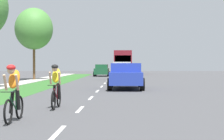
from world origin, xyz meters
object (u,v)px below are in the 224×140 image
object	(u,v)px
cyclist_trailing	(56,86)
suv_silver	(122,70)
street_tree_far	(34,29)
bus_maroon	(123,61)
cyclist_lead	(14,92)
pickup_blue	(126,76)
sedan_dark_green	(102,70)

from	to	relation	value
cyclist_trailing	suv_silver	world-z (taller)	suv_silver
street_tree_far	bus_maroon	bearing A→B (deg)	66.75
cyclist_trailing	bus_maroon	world-z (taller)	bus_maroon
cyclist_lead	pickup_blue	world-z (taller)	pickup_blue
cyclist_lead	cyclist_trailing	bearing A→B (deg)	78.72
cyclist_lead	pickup_blue	distance (m)	13.63
sedan_dark_green	cyclist_lead	bearing A→B (deg)	-90.31
suv_silver	street_tree_far	size ratio (longest dim) A/B	0.66
cyclist_lead	bus_maroon	bearing A→B (deg)	86.39
sedan_dark_green	bus_maroon	bearing A→B (deg)	73.17
pickup_blue	street_tree_far	bearing A→B (deg)	125.15
sedan_dark_green	street_tree_far	distance (m)	13.58
street_tree_far	sedan_dark_green	bearing A→B (deg)	62.05
suv_silver	sedan_dark_green	xyz separation A→B (m)	(-2.66, 11.19, -0.18)
suv_silver	street_tree_far	xyz separation A→B (m)	(-8.70, -0.19, 4.11)
suv_silver	street_tree_far	distance (m)	9.62
pickup_blue	sedan_dark_green	size ratio (longest dim) A/B	1.19
cyclist_lead	bus_maroon	xyz separation A→B (m)	(2.93, 46.45, 1.17)
cyclist_trailing	street_tree_far	distance (m)	24.25
sedan_dark_green	bus_maroon	distance (m)	9.52
sedan_dark_green	street_tree_far	world-z (taller)	street_tree_far
pickup_blue	bus_maroon	distance (m)	33.22
suv_silver	sedan_dark_green	world-z (taller)	suv_silver
cyclist_trailing	street_tree_far	xyz separation A→B (m)	(-6.44, 22.99, 4.24)
sedan_dark_green	pickup_blue	bearing A→B (deg)	-83.01
sedan_dark_green	street_tree_far	bearing A→B (deg)	-117.95
cyclist_lead	street_tree_far	bearing A→B (deg)	102.64
bus_maroon	street_tree_far	size ratio (longest dim) A/B	1.63
cyclist_lead	bus_maroon	size ratio (longest dim) A/B	0.15
suv_silver	bus_maroon	distance (m)	20.26
street_tree_far	pickup_blue	bearing A→B (deg)	-54.85
bus_maroon	street_tree_far	world-z (taller)	street_tree_far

